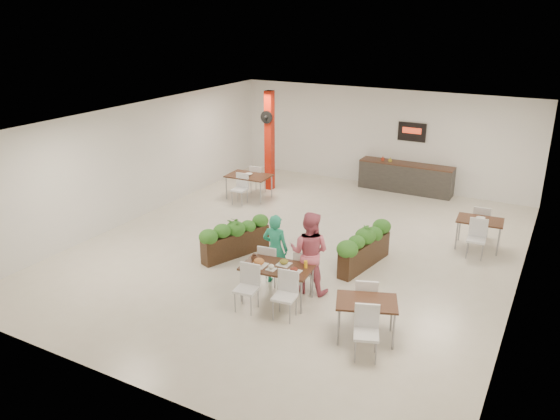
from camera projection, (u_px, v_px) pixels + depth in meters
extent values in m
plane|color=beige|center=(299.00, 248.00, 13.56)|extent=(12.00, 12.00, 0.00)
cube|color=white|center=(382.00, 138.00, 17.95)|extent=(10.00, 0.10, 3.20)
cube|color=white|center=(119.00, 294.00, 8.06)|extent=(10.00, 0.10, 3.20)
cube|color=white|center=(140.00, 160.00, 15.25)|extent=(0.10, 12.00, 3.20)
cube|color=white|center=(527.00, 223.00, 10.76)|extent=(0.10, 12.00, 3.20)
cube|color=white|center=(301.00, 120.00, 12.45)|extent=(10.00, 12.00, 0.04)
cube|color=#B01C0B|center=(270.00, 141.00, 17.48)|extent=(0.25, 0.25, 3.20)
cylinder|color=black|center=(267.00, 117.00, 17.06)|extent=(0.40, 0.06, 0.40)
sphere|color=black|center=(266.00, 117.00, 17.03)|extent=(0.12, 0.12, 0.12)
cube|color=#292725|center=(406.00, 178.00, 17.61)|extent=(3.00, 0.60, 0.90)
cube|color=#301D10|center=(407.00, 164.00, 17.45)|extent=(3.00, 0.62, 0.04)
cube|color=black|center=(412.00, 132.00, 17.37)|extent=(0.90, 0.04, 0.60)
cube|color=red|center=(412.00, 131.00, 17.33)|extent=(0.60, 0.02, 0.18)
imported|color=#A32E1B|center=(383.00, 157.00, 17.77)|extent=(0.09, 0.09, 0.19)
imported|color=gold|center=(390.00, 159.00, 17.66)|extent=(0.13, 0.13, 0.17)
cube|color=#301D10|center=(277.00, 267.00, 10.87)|extent=(1.48, 0.96, 0.04)
cylinder|color=gray|center=(241.00, 286.00, 10.93)|extent=(0.04, 0.04, 0.71)
cylinder|color=gray|center=(301.00, 297.00, 10.48)|extent=(0.04, 0.04, 0.71)
cylinder|color=gray|center=(255.00, 272.00, 11.52)|extent=(0.04, 0.04, 0.71)
cylinder|color=gray|center=(313.00, 282.00, 11.08)|extent=(0.04, 0.04, 0.71)
cube|color=white|center=(270.00, 264.00, 11.63)|extent=(0.47, 0.47, 0.05)
cube|color=white|center=(267.00, 257.00, 11.38)|extent=(0.42, 0.09, 0.45)
cylinder|color=gray|center=(281.00, 272.00, 11.80)|extent=(0.02, 0.02, 0.43)
cylinder|color=gray|center=(266.00, 270.00, 11.92)|extent=(0.02, 0.02, 0.43)
cylinder|color=gray|center=(275.00, 279.00, 11.51)|extent=(0.02, 0.02, 0.43)
cylinder|color=gray|center=(260.00, 276.00, 11.62)|extent=(0.02, 0.02, 0.43)
cube|color=white|center=(306.00, 271.00, 11.35)|extent=(0.47, 0.47, 0.05)
cube|color=white|center=(303.00, 263.00, 11.10)|extent=(0.42, 0.09, 0.45)
cylinder|color=gray|center=(316.00, 279.00, 11.52)|extent=(0.02, 0.02, 0.43)
cylinder|color=gray|center=(301.00, 276.00, 11.64)|extent=(0.02, 0.02, 0.43)
cylinder|color=gray|center=(311.00, 286.00, 11.23)|extent=(0.02, 0.02, 0.43)
cylinder|color=gray|center=(295.00, 283.00, 11.35)|extent=(0.02, 0.02, 0.43)
cube|color=white|center=(246.00, 289.00, 10.59)|extent=(0.47, 0.47, 0.05)
cube|color=white|center=(250.00, 274.00, 10.67)|extent=(0.42, 0.09, 0.45)
cylinder|color=gray|center=(235.00, 303.00, 10.58)|extent=(0.02, 0.02, 0.43)
cylinder|color=gray|center=(251.00, 306.00, 10.46)|extent=(0.02, 0.02, 0.43)
cylinder|color=gray|center=(243.00, 295.00, 10.88)|extent=(0.02, 0.02, 0.43)
cylinder|color=gray|center=(258.00, 298.00, 10.76)|extent=(0.02, 0.02, 0.43)
cube|color=white|center=(285.00, 297.00, 10.31)|extent=(0.47, 0.47, 0.05)
cube|color=white|center=(288.00, 281.00, 10.39)|extent=(0.42, 0.09, 0.45)
cylinder|color=gray|center=(273.00, 310.00, 10.30)|extent=(0.02, 0.02, 0.43)
cylinder|color=gray|center=(290.00, 314.00, 10.18)|extent=(0.02, 0.02, 0.43)
cylinder|color=gray|center=(280.00, 302.00, 10.60)|extent=(0.02, 0.02, 0.43)
cylinder|color=gray|center=(296.00, 305.00, 10.48)|extent=(0.02, 0.02, 0.43)
cube|color=white|center=(259.00, 265.00, 10.90)|extent=(0.33, 0.33, 0.01)
ellipsoid|color=#A35928|center=(259.00, 262.00, 10.87)|extent=(0.22, 0.22, 0.13)
cube|color=white|center=(284.00, 264.00, 10.93)|extent=(0.29, 0.29, 0.01)
ellipsoid|color=orange|center=(284.00, 261.00, 10.91)|extent=(0.18, 0.18, 0.11)
cube|color=white|center=(294.00, 272.00, 10.62)|extent=(0.29, 0.29, 0.01)
ellipsoid|color=#47140E|center=(294.00, 269.00, 10.60)|extent=(0.16, 0.16, 0.10)
cube|color=white|center=(271.00, 269.00, 10.72)|extent=(0.20, 0.20, 0.01)
ellipsoid|color=white|center=(271.00, 267.00, 10.71)|extent=(0.12, 0.12, 0.07)
cylinder|color=yellow|center=(306.00, 264.00, 10.78)|extent=(0.07, 0.07, 0.15)
imported|color=brown|center=(254.00, 258.00, 11.13)|extent=(0.12, 0.12, 0.10)
imported|color=#239971|center=(275.00, 249.00, 11.57)|extent=(0.61, 0.44, 1.56)
imported|color=#D05C72|center=(309.00, 252.00, 11.18)|extent=(0.93, 0.76, 1.76)
cube|color=black|center=(236.00, 244.00, 13.02)|extent=(0.94, 1.79, 0.60)
ellipsoid|color=#2A631C|center=(208.00, 236.00, 12.42)|extent=(0.40, 0.40, 0.32)
ellipsoid|color=#2A631C|center=(222.00, 231.00, 12.65)|extent=(0.40, 0.40, 0.32)
ellipsoid|color=#2A631C|center=(235.00, 228.00, 12.87)|extent=(0.40, 0.40, 0.32)
ellipsoid|color=#2A631C|center=(248.00, 224.00, 13.10)|extent=(0.40, 0.40, 0.32)
ellipsoid|color=#2A631C|center=(260.00, 220.00, 13.33)|extent=(0.40, 0.40, 0.32)
imported|color=#2A631C|center=(235.00, 225.00, 12.85)|extent=(0.35, 0.31, 0.39)
cube|color=black|center=(364.00, 254.00, 12.46)|extent=(0.62, 1.84, 0.61)
ellipsoid|color=#2A631C|center=(347.00, 248.00, 11.76)|extent=(0.40, 0.40, 0.32)
ellipsoid|color=#2A631C|center=(357.00, 242.00, 12.04)|extent=(0.40, 0.40, 0.32)
ellipsoid|color=#2A631C|center=(365.00, 237.00, 12.32)|extent=(0.40, 0.40, 0.32)
ellipsoid|color=#2A631C|center=(374.00, 232.00, 12.60)|extent=(0.40, 0.40, 0.32)
ellipsoid|color=#2A631C|center=(382.00, 227.00, 12.88)|extent=(0.40, 0.40, 0.32)
imported|color=#2A631C|center=(366.00, 234.00, 12.29)|extent=(0.22, 0.22, 0.39)
cube|color=#301D10|center=(249.00, 176.00, 16.88)|extent=(1.36, 0.95, 0.04)
cylinder|color=gray|center=(226.00, 188.00, 16.93)|extent=(0.04, 0.04, 0.71)
cylinder|color=gray|center=(261.00, 193.00, 16.44)|extent=(0.04, 0.04, 0.71)
cylinder|color=gray|center=(238.00, 182.00, 17.57)|extent=(0.04, 0.04, 0.71)
cylinder|color=gray|center=(272.00, 186.00, 17.08)|extent=(0.04, 0.04, 0.71)
cube|color=white|center=(258.00, 179.00, 17.48)|extent=(0.44, 0.44, 0.05)
cube|color=white|center=(255.00, 173.00, 17.23)|extent=(0.42, 0.06, 0.45)
cylinder|color=gray|center=(265.00, 186.00, 17.64)|extent=(0.02, 0.02, 0.43)
cylinder|color=gray|center=(256.00, 184.00, 17.77)|extent=(0.02, 0.02, 0.43)
cylinder|color=gray|center=(260.00, 188.00, 17.35)|extent=(0.02, 0.02, 0.43)
cylinder|color=gray|center=(251.00, 187.00, 17.49)|extent=(0.02, 0.02, 0.43)
cube|color=white|center=(240.00, 190.00, 16.46)|extent=(0.44, 0.44, 0.05)
cube|color=white|center=(242.00, 180.00, 16.54)|extent=(0.42, 0.06, 0.45)
cylinder|color=gray|center=(232.00, 198.00, 16.47)|extent=(0.02, 0.02, 0.43)
cylinder|color=gray|center=(242.00, 200.00, 16.33)|extent=(0.02, 0.02, 0.43)
cylinder|color=gray|center=(238.00, 195.00, 16.76)|extent=(0.02, 0.02, 0.43)
cylinder|color=gray|center=(247.00, 196.00, 16.62)|extent=(0.02, 0.02, 0.43)
imported|color=white|center=(249.00, 174.00, 16.86)|extent=(0.22, 0.22, 0.05)
cube|color=#301D10|center=(480.00, 220.00, 13.29)|extent=(1.13, 0.80, 0.04)
cylinder|color=gray|center=(457.00, 236.00, 13.35)|extent=(0.04, 0.04, 0.71)
cylinder|color=gray|center=(498.00, 242.00, 12.98)|extent=(0.04, 0.04, 0.71)
cylinder|color=gray|center=(460.00, 227.00, 13.86)|extent=(0.04, 0.04, 0.71)
cylinder|color=gray|center=(500.00, 233.00, 13.49)|extent=(0.04, 0.04, 0.71)
cube|color=white|center=(481.00, 223.00, 13.90)|extent=(0.45, 0.45, 0.05)
cube|color=white|center=(482.00, 216.00, 13.65)|extent=(0.42, 0.07, 0.45)
cylinder|color=gray|center=(488.00, 230.00, 14.06)|extent=(0.02, 0.02, 0.43)
cylinder|color=gray|center=(474.00, 228.00, 14.19)|extent=(0.02, 0.02, 0.43)
cylinder|color=gray|center=(486.00, 235.00, 13.77)|extent=(0.02, 0.02, 0.43)
cylinder|color=gray|center=(472.00, 233.00, 13.90)|extent=(0.02, 0.02, 0.43)
cube|color=white|center=(476.00, 240.00, 12.88)|extent=(0.45, 0.45, 0.05)
cube|color=white|center=(478.00, 227.00, 12.95)|extent=(0.42, 0.07, 0.45)
cylinder|color=gray|center=(467.00, 250.00, 12.88)|extent=(0.02, 0.02, 0.43)
cylinder|color=gray|center=(482.00, 253.00, 12.75)|extent=(0.02, 0.02, 0.43)
cylinder|color=gray|center=(468.00, 245.00, 13.17)|extent=(0.02, 0.02, 0.43)
cylinder|color=gray|center=(483.00, 247.00, 13.04)|extent=(0.02, 0.02, 0.43)
imported|color=white|center=(480.00, 219.00, 13.28)|extent=(0.22, 0.22, 0.05)
cube|color=#301D10|center=(367.00, 302.00, 9.57)|extent=(1.25, 1.04, 0.04)
cylinder|color=gray|center=(338.00, 328.00, 9.49)|extent=(0.04, 0.04, 0.71)
cylinder|color=gray|center=(394.00, 332.00, 9.37)|extent=(0.04, 0.04, 0.71)
cylinder|color=gray|center=(340.00, 310.00, 10.04)|extent=(0.04, 0.04, 0.71)
cylinder|color=gray|center=(392.00, 314.00, 9.92)|extent=(0.04, 0.04, 0.71)
cube|color=white|center=(366.00, 299.00, 10.23)|extent=(0.54, 0.54, 0.05)
cube|color=white|center=(366.00, 292.00, 9.96)|extent=(0.41, 0.19, 0.45)
cylinder|color=gray|center=(374.00, 306.00, 10.44)|extent=(0.02, 0.02, 0.43)
cylinder|color=gray|center=(356.00, 305.00, 10.49)|extent=(0.02, 0.02, 0.43)
cylinder|color=gray|center=(374.00, 316.00, 10.13)|extent=(0.02, 0.02, 0.43)
cylinder|color=gray|center=(356.00, 314.00, 10.17)|extent=(0.02, 0.02, 0.43)
cube|color=white|center=(366.00, 335.00, 9.11)|extent=(0.54, 0.54, 0.05)
cube|color=white|center=(367.00, 316.00, 9.20)|extent=(0.41, 0.19, 0.45)
cylinder|color=gray|center=(355.00, 352.00, 9.06)|extent=(0.02, 0.02, 0.43)
cylinder|color=gray|center=(376.00, 353.00, 9.01)|extent=(0.02, 0.02, 0.43)
cylinder|color=gray|center=(355.00, 340.00, 9.37)|extent=(0.02, 0.02, 0.43)
cylinder|color=gray|center=(375.00, 342.00, 9.33)|extent=(0.02, 0.02, 0.43)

